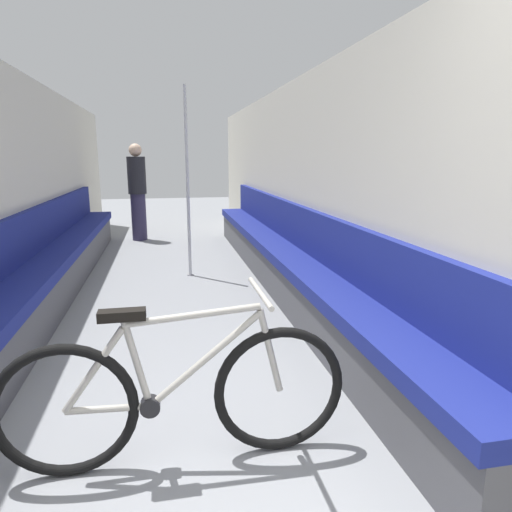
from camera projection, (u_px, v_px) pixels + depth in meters
name	position (u px, v px, depth m)	size (l,w,h in m)	color
wall_left	(15.00, 190.00, 4.19)	(0.10, 10.85, 2.20)	beige
wall_right	(306.00, 186.00, 4.73)	(0.10, 10.85, 2.20)	beige
bench_seat_row_left	(50.00, 271.00, 4.41)	(0.40, 6.85, 0.91)	#4C4C51
bench_seat_row_right	(283.00, 261.00, 4.86)	(0.40, 6.85, 0.91)	#4C4C51
bicycle	(176.00, 395.00, 2.08)	(1.60, 0.46, 0.82)	black
grab_pole_near	(188.00, 186.00, 5.26)	(0.08, 0.08, 2.18)	gray
passenger_standing	(137.00, 191.00, 7.62)	(0.30, 0.30, 1.60)	#332D4C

